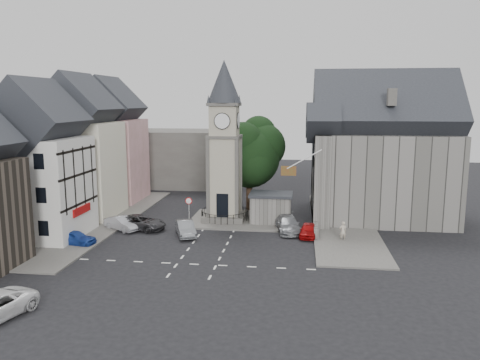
# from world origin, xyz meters

# --- Properties ---
(ground) EXTENTS (120.00, 120.00, 0.00)m
(ground) POSITION_xyz_m (0.00, 0.00, 0.00)
(ground) COLOR black
(ground) RESTS_ON ground
(pavement_west) EXTENTS (6.00, 30.00, 0.14)m
(pavement_west) POSITION_xyz_m (-12.50, 6.00, 0.07)
(pavement_west) COLOR #595651
(pavement_west) RESTS_ON ground
(pavement_east) EXTENTS (6.00, 26.00, 0.14)m
(pavement_east) POSITION_xyz_m (12.00, 8.00, 0.07)
(pavement_east) COLOR #595651
(pavement_east) RESTS_ON ground
(central_island) EXTENTS (10.00, 8.00, 0.16)m
(central_island) POSITION_xyz_m (1.50, 8.00, 0.08)
(central_island) COLOR #595651
(central_island) RESTS_ON ground
(road_markings) EXTENTS (20.00, 8.00, 0.01)m
(road_markings) POSITION_xyz_m (0.00, -5.50, 0.01)
(road_markings) COLOR silver
(road_markings) RESTS_ON ground
(clock_tower) EXTENTS (4.86, 4.86, 16.25)m
(clock_tower) POSITION_xyz_m (0.00, 7.99, 8.12)
(clock_tower) COLOR #4C4944
(clock_tower) RESTS_ON ground
(stone_shelter) EXTENTS (4.30, 3.30, 3.08)m
(stone_shelter) POSITION_xyz_m (4.80, 7.50, 1.55)
(stone_shelter) COLOR #5A5853
(stone_shelter) RESTS_ON ground
(town_tree) EXTENTS (7.20, 7.20, 10.80)m
(town_tree) POSITION_xyz_m (2.00, 13.00, 6.97)
(town_tree) COLOR black
(town_tree) RESTS_ON ground
(warning_sign_post) EXTENTS (0.70, 0.19, 2.85)m
(warning_sign_post) POSITION_xyz_m (-3.20, 5.43, 2.03)
(warning_sign_post) COLOR black
(warning_sign_post) RESTS_ON ground
(terrace_pink) EXTENTS (8.10, 7.60, 12.80)m
(terrace_pink) POSITION_xyz_m (-15.50, 16.00, 6.58)
(terrace_pink) COLOR tan
(terrace_pink) RESTS_ON ground
(terrace_cream) EXTENTS (8.10, 7.60, 12.80)m
(terrace_cream) POSITION_xyz_m (-15.50, 8.00, 6.58)
(terrace_cream) COLOR #EAE3C4
(terrace_cream) RESTS_ON ground
(terrace_tudor) EXTENTS (8.10, 7.60, 12.00)m
(terrace_tudor) POSITION_xyz_m (-15.50, 0.00, 6.19)
(terrace_tudor) COLOR silver
(terrace_tudor) RESTS_ON ground
(backdrop_west) EXTENTS (20.00, 10.00, 8.00)m
(backdrop_west) POSITION_xyz_m (-12.00, 28.00, 4.00)
(backdrop_west) COLOR #4C4944
(backdrop_west) RESTS_ON ground
(east_building) EXTENTS (14.40, 11.40, 12.60)m
(east_building) POSITION_xyz_m (15.59, 11.00, 6.26)
(east_building) COLOR #5A5853
(east_building) RESTS_ON ground
(east_boundary_wall) EXTENTS (0.40, 16.00, 0.90)m
(east_boundary_wall) POSITION_xyz_m (9.20, 10.00, 0.45)
(east_boundary_wall) COLOR #5A5853
(east_boundary_wall) RESTS_ON ground
(flagpole) EXTENTS (3.68, 0.10, 2.74)m
(flagpole) POSITION_xyz_m (8.00, 4.00, 7.00)
(flagpole) COLOR white
(flagpole) RESTS_ON ground
(car_west_blue) EXTENTS (3.89, 1.99, 1.27)m
(car_west_blue) POSITION_xyz_m (-11.50, -2.01, 0.63)
(car_west_blue) COLOR #1B3C99
(car_west_blue) RESTS_ON ground
(car_west_silver) EXTENTS (4.14, 3.27, 1.32)m
(car_west_silver) POSITION_xyz_m (-9.21, 2.99, 0.66)
(car_west_silver) COLOR #A5A7AD
(car_west_silver) RESTS_ON ground
(car_west_grey) EXTENTS (5.40, 3.37, 1.39)m
(car_west_grey) POSITION_xyz_m (-7.50, 3.42, 0.70)
(car_west_grey) COLOR #2F2F31
(car_west_grey) RESTS_ON ground
(car_island_silver) EXTENTS (2.93, 4.44, 1.38)m
(car_island_silver) POSITION_xyz_m (-2.70, 1.93, 0.69)
(car_island_silver) COLOR gray
(car_island_silver) RESTS_ON ground
(car_island_east) EXTENTS (2.88, 5.32, 1.46)m
(car_island_east) POSITION_xyz_m (6.62, 4.50, 0.73)
(car_island_east) COLOR gray
(car_island_east) RESTS_ON ground
(car_east_red) EXTENTS (1.77, 3.70, 1.22)m
(car_east_red) POSITION_xyz_m (8.50, 3.00, 0.61)
(car_east_red) COLOR #A00809
(car_east_red) RESTS_ON ground
(pedestrian) EXTENTS (0.74, 0.57, 1.79)m
(pedestrian) POSITION_xyz_m (11.50, 2.00, 0.90)
(pedestrian) COLOR #BCB09B
(pedestrian) RESTS_ON ground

